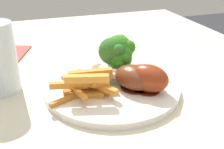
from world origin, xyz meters
The scene contains 9 objects.
dining_table centered at (0.00, 0.00, 0.62)m, with size 1.27×0.81×0.72m.
dinner_plate centered at (-0.06, -0.02, 0.72)m, with size 0.25×0.25×0.01m, color white.
broccoli_floret_front centered at (-0.11, 0.01, 0.78)m, with size 0.06×0.06×0.08m.
broccoli_floret_middle centered at (-0.10, 0.01, 0.76)m, with size 0.05×0.05×0.06m.
broccoli_floret_back centered at (-0.11, 0.00, 0.77)m, with size 0.06×0.06×0.07m.
carrot_fries_pile centered at (-0.05, -0.07, 0.75)m, with size 0.09×0.12×0.04m.
chicken_drumstick_near centered at (-0.02, 0.03, 0.75)m, with size 0.11×0.11×0.05m.
chicken_drumstick_far centered at (-0.04, 0.01, 0.75)m, with size 0.12×0.11×0.04m.
chicken_drumstick_extra centered at (-0.04, 0.02, 0.75)m, with size 0.08×0.12×0.04m.
Camera 1 is at (0.36, -0.17, 0.97)m, focal length 43.94 mm.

